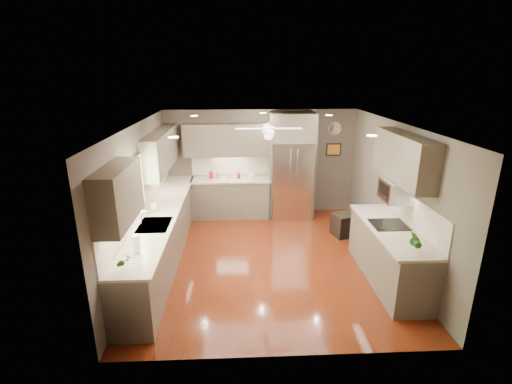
{
  "coord_description": "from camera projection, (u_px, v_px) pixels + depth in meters",
  "views": [
    {
      "loc": [
        -0.53,
        -6.18,
        3.33
      ],
      "look_at": [
        -0.21,
        0.6,
        1.12
      ],
      "focal_mm": 26.0,
      "sensor_mm": 36.0,
      "label": 1
    }
  ],
  "objects": [
    {
      "name": "wall_left",
      "position": [
        140.0,
        197.0,
        6.44
      ],
      "size": [
        0.0,
        5.0,
        5.0
      ],
      "primitive_type": "plane",
      "rotation": [
        1.57,
        0.0,
        1.57
      ],
      "color": "brown",
      "rests_on": "ground"
    },
    {
      "name": "microwave",
      "position": [
        396.0,
        191.0,
        6.04
      ],
      "size": [
        0.43,
        0.55,
        0.34
      ],
      "color": "silver",
      "rests_on": "wall_right"
    },
    {
      "name": "wall_front",
      "position": [
        287.0,
        266.0,
        4.17
      ],
      "size": [
        4.5,
        0.0,
        4.5
      ],
      "primitive_type": "plane",
      "rotation": [
        -1.57,
        0.0,
        0.0
      ],
      "color": "brown",
      "rests_on": "ground"
    },
    {
      "name": "left_run",
      "position": [
        163.0,
        234.0,
        6.83
      ],
      "size": [
        0.65,
        4.7,
        1.45
      ],
      "color": "brown",
      "rests_on": "ground"
    },
    {
      "name": "window",
      "position": [
        133.0,
        189.0,
        5.87
      ],
      "size": [
        0.05,
        1.12,
        0.92
      ],
      "color": "#BFF2B2",
      "rests_on": "wall_left"
    },
    {
      "name": "soap_bottle",
      "position": [
        154.0,
        205.0,
        6.64
      ],
      "size": [
        0.1,
        0.11,
        0.21
      ],
      "primitive_type": "imported",
      "rotation": [
        0.0,
        0.0,
        0.11
      ],
      "color": "white",
      "rests_on": "left_run"
    },
    {
      "name": "wall_clock",
      "position": [
        335.0,
        129.0,
        8.73
      ],
      "size": [
        0.3,
        0.03,
        0.3
      ],
      "color": "white",
      "rests_on": "wall_back"
    },
    {
      "name": "ceiling_fan",
      "position": [
        269.0,
        131.0,
        6.49
      ],
      "size": [
        1.18,
        1.18,
        0.32
      ],
      "color": "white",
      "rests_on": "ceiling"
    },
    {
      "name": "ceiling",
      "position": [
        270.0,
        124.0,
        6.15
      ],
      "size": [
        5.0,
        5.0,
        0.0
      ],
      "primitive_type": "plane",
      "rotation": [
        3.14,
        0.0,
        0.0
      ],
      "color": "white",
      "rests_on": "ground"
    },
    {
      "name": "sink",
      "position": [
        154.0,
        226.0,
        6.08
      ],
      "size": [
        0.5,
        0.7,
        0.32
      ],
      "color": "silver",
      "rests_on": "left_run"
    },
    {
      "name": "canister_b",
      "position": [
        218.0,
        176.0,
        8.67
      ],
      "size": [
        0.11,
        0.11,
        0.14
      ],
      "primitive_type": "cylinder",
      "rotation": [
        0.0,
        0.0,
        -0.4
      ],
      "color": "silver",
      "rests_on": "back_run"
    },
    {
      "name": "canister_a",
      "position": [
        211.0,
        175.0,
        8.68
      ],
      "size": [
        0.14,
        0.14,
        0.17
      ],
      "primitive_type": "cylinder",
      "rotation": [
        0.0,
        0.0,
        0.43
      ],
      "color": "maroon",
      "rests_on": "back_run"
    },
    {
      "name": "right_run",
      "position": [
        389.0,
        253.0,
        6.11
      ],
      "size": [
        0.7,
        2.2,
        1.45
      ],
      "color": "brown",
      "rests_on": "ground"
    },
    {
      "name": "wall_right",
      "position": [
        394.0,
        193.0,
        6.64
      ],
      "size": [
        0.0,
        5.0,
        5.0
      ],
      "primitive_type": "plane",
      "rotation": [
        1.57,
        0.0,
        -1.57
      ],
      "color": "brown",
      "rests_on": "ground"
    },
    {
      "name": "recessed_lights",
      "position": [
        266.0,
        121.0,
        6.53
      ],
      "size": [
        2.84,
        3.14,
        0.01
      ],
      "color": "white",
      "rests_on": "ceiling"
    },
    {
      "name": "stool",
      "position": [
        344.0,
        225.0,
        7.85
      ],
      "size": [
        0.53,
        0.53,
        0.49
      ],
      "color": "black",
      "rests_on": "ground"
    },
    {
      "name": "framed_print",
      "position": [
        334.0,
        149.0,
        8.88
      ],
      "size": [
        0.36,
        0.03,
        0.3
      ],
      "color": "black",
      "rests_on": "wall_back"
    },
    {
      "name": "canister_d",
      "position": [
        239.0,
        176.0,
        8.7
      ],
      "size": [
        0.09,
        0.09,
        0.12
      ],
      "primitive_type": "cylinder",
      "rotation": [
        0.0,
        0.0,
        0.12
      ],
      "color": "maroon",
      "rests_on": "back_run"
    },
    {
      "name": "canister_c",
      "position": [
        229.0,
        175.0,
        8.67
      ],
      "size": [
        0.12,
        0.12,
        0.17
      ],
      "primitive_type": "cylinder",
      "rotation": [
        0.0,
        0.0,
        0.21
      ],
      "color": "beige",
      "rests_on": "back_run"
    },
    {
      "name": "floor",
      "position": [
        269.0,
        258.0,
        6.93
      ],
      "size": [
        5.0,
        5.0,
        0.0
      ],
      "primitive_type": "plane",
      "color": "#4A2209",
      "rests_on": "ground"
    },
    {
      "name": "wall_back",
      "position": [
        261.0,
        162.0,
        8.92
      ],
      "size": [
        4.5,
        0.0,
        4.5
      ],
      "primitive_type": "plane",
      "rotation": [
        1.57,
        0.0,
        0.0
      ],
      "color": "brown",
      "rests_on": "ground"
    },
    {
      "name": "back_run",
      "position": [
        231.0,
        197.0,
        8.84
      ],
      "size": [
        1.85,
        0.65,
        1.45
      ],
      "color": "brown",
      "rests_on": "ground"
    },
    {
      "name": "paper_towel",
      "position": [
        136.0,
        244.0,
        5.08
      ],
      "size": [
        0.11,
        0.11,
        0.27
      ],
      "color": "white",
      "rests_on": "left_run"
    },
    {
      "name": "potted_plant_left",
      "position": [
        126.0,
        260.0,
        4.65
      ],
      "size": [
        0.17,
        0.15,
        0.27
      ],
      "primitive_type": "imported",
      "rotation": [
        0.0,
        0.0,
        -0.43
      ],
      "color": "#285C1A",
      "rests_on": "left_run"
    },
    {
      "name": "uppers",
      "position": [
        227.0,
        153.0,
        6.99
      ],
      "size": [
        4.5,
        4.7,
        0.95
      ],
      "color": "brown",
      "rests_on": "wall_left"
    },
    {
      "name": "bowl",
      "position": [
        252.0,
        177.0,
        8.71
      ],
      "size": [
        0.24,
        0.24,
        0.05
      ],
      "primitive_type": "imported",
      "rotation": [
        0.0,
        0.0,
        0.32
      ],
      "color": "beige",
      "rests_on": "back_run"
    },
    {
      "name": "refrigerator",
      "position": [
        291.0,
        168.0,
        8.64
      ],
      "size": [
        1.06,
        0.75,
        2.45
      ],
      "color": "silver",
      "rests_on": "ground"
    },
    {
      "name": "potted_plant_right",
      "position": [
        416.0,
        241.0,
        5.13
      ],
      "size": [
        0.18,
        0.15,
        0.32
      ],
      "primitive_type": "imported",
      "rotation": [
        0.0,
        0.0,
        -0.06
      ],
      "color": "#285C1A",
      "rests_on": "right_run"
    }
  ]
}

